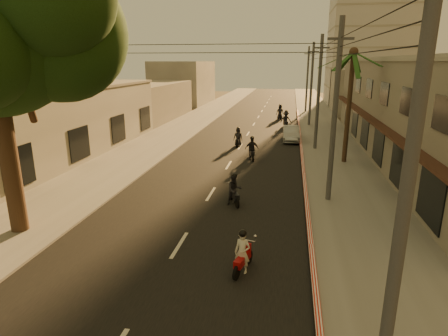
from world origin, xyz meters
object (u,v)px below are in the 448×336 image
Objects in this scene: scooter_far_c at (280,113)px; scooter_far_a at (238,138)px; parked_car at (291,134)px; palm_tree at (353,59)px; scooter_red at (243,253)px; scooter_far_b at (286,120)px; scooter_mid_b at (252,149)px; scooter_mid_a at (234,190)px.

scooter_far_a is at bearing -106.72° from scooter_far_c.
palm_tree is at bearing -64.32° from parked_car.
scooter_red is 0.83× the size of scooter_far_b.
scooter_mid_b reaches higher than parked_car.
scooter_mid_b is at bearing -178.48° from palm_tree.
scooter_far_a is at bearing 72.76° from scooter_mid_a.
palm_tree is 11.21m from scooter_far_a.
scooter_far_b reaches higher than scooter_far_a.
scooter_far_c is at bearing 86.21° from scooter_far_b.
scooter_far_b is (2.15, 23.52, 0.12)m from scooter_mid_a.
scooter_mid_b is 4.64m from scooter_far_a.
scooter_far_c is at bearing 104.43° from palm_tree.
parked_car is (2.75, 16.48, -0.09)m from scooter_mid_a.
parked_car is at bearing 101.18° from scooter_red.
scooter_red is at bearing -103.47° from scooter_far_b.
parked_car is (4.44, 3.05, -0.08)m from scooter_far_a.
scooter_red is 6.36m from scooter_mid_a.
scooter_far_a is at bearing -147.37° from parked_car.
scooter_mid_a is at bearing -106.90° from scooter_far_b.
palm_tree is 4.63× the size of scooter_mid_b.
palm_tree is at bearing -84.65° from scooter_far_b.
scooter_far_a is (-1.62, 4.34, -0.05)m from scooter_mid_b.
palm_tree is at bearing -23.90° from scooter_far_a.
scooter_far_c reaches higher than scooter_red.
scooter_far_a is (-2.90, 19.67, 0.03)m from scooter_red.
scooter_far_b is (2.21, 14.44, 0.07)m from scooter_mid_b.
scooter_mid_b is (-0.06, 9.09, 0.04)m from scooter_mid_a.
palm_tree is at bearing -13.12° from scooter_mid_b.
scooter_far_b is 0.98× the size of scooter_far_c.
parked_car is (1.54, 22.72, -0.04)m from scooter_red.
scooter_mid_a is 16.71m from parked_car.
parked_car is at bearing 56.13° from scooter_mid_a.
scooter_mid_a is 29.44m from scooter_far_c.
palm_tree is at bearing -81.60° from scooter_far_c.
scooter_far_c is at bearing 94.40° from parked_car.
scooter_mid_a is (-6.52, -9.26, -6.39)m from palm_tree.
scooter_far_a is at bearing 153.05° from palm_tree.
scooter_far_a is at bearing -122.47° from scooter_far_b.
scooter_mid_b is 20.37m from scooter_far_c.
palm_tree is at bearing 30.48° from scooter_mid_a.
scooter_far_a is 0.41× the size of parked_car.
scooter_far_b is at bearing -88.14° from scooter_far_c.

